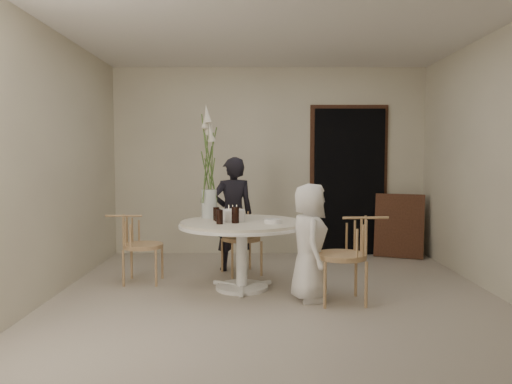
{
  "coord_description": "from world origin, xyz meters",
  "views": [
    {
      "loc": [
        -0.21,
        -5.0,
        1.41
      ],
      "look_at": [
        -0.2,
        0.3,
        1.04
      ],
      "focal_mm": 35.0,
      "sensor_mm": 36.0,
      "label": 1
    }
  ],
  "objects_px": {
    "table": "(242,232)",
    "flower_vase": "(209,171)",
    "chair_far": "(238,230)",
    "chair_right": "(354,246)",
    "girl": "(233,214)",
    "boy": "(310,242)",
    "chair_left": "(133,238)",
    "birthday_cake": "(233,216)"
  },
  "relations": [
    {
      "from": "table",
      "to": "chair_far",
      "type": "relative_size",
      "value": 1.66
    },
    {
      "from": "girl",
      "to": "boy",
      "type": "distance_m",
      "value": 1.56
    },
    {
      "from": "chair_far",
      "to": "boy",
      "type": "relative_size",
      "value": 0.69
    },
    {
      "from": "chair_left",
      "to": "flower_vase",
      "type": "height_order",
      "value": "flower_vase"
    },
    {
      "from": "chair_far",
      "to": "boy",
      "type": "bearing_deg",
      "value": -81.14
    },
    {
      "from": "chair_far",
      "to": "girl",
      "type": "height_order",
      "value": "girl"
    },
    {
      "from": "chair_far",
      "to": "chair_left",
      "type": "xyz_separation_m",
      "value": [
        -1.16,
        -0.52,
        -0.02
      ]
    },
    {
      "from": "table",
      "to": "flower_vase",
      "type": "bearing_deg",
      "value": 140.24
    },
    {
      "from": "chair_far",
      "to": "birthday_cake",
      "type": "height_order",
      "value": "birthday_cake"
    },
    {
      "from": "chair_right",
      "to": "flower_vase",
      "type": "height_order",
      "value": "flower_vase"
    },
    {
      "from": "birthday_cake",
      "to": "flower_vase",
      "type": "xyz_separation_m",
      "value": [
        -0.28,
        0.31,
        0.46
      ]
    },
    {
      "from": "chair_far",
      "to": "boy",
      "type": "height_order",
      "value": "boy"
    },
    {
      "from": "chair_left",
      "to": "birthday_cake",
      "type": "bearing_deg",
      "value": -103.82
    },
    {
      "from": "chair_far",
      "to": "chair_right",
      "type": "height_order",
      "value": "chair_right"
    },
    {
      "from": "chair_right",
      "to": "flower_vase",
      "type": "relative_size",
      "value": 0.67
    },
    {
      "from": "girl",
      "to": "boy",
      "type": "xyz_separation_m",
      "value": [
        0.81,
        -1.33,
        -0.13
      ]
    },
    {
      "from": "chair_right",
      "to": "boy",
      "type": "height_order",
      "value": "boy"
    },
    {
      "from": "boy",
      "to": "chair_left",
      "type": "bearing_deg",
      "value": 67.53
    },
    {
      "from": "chair_far",
      "to": "flower_vase",
      "type": "xyz_separation_m",
      "value": [
        -0.31,
        -0.49,
        0.74
      ]
    },
    {
      "from": "birthday_cake",
      "to": "flower_vase",
      "type": "bearing_deg",
      "value": 131.59
    },
    {
      "from": "flower_vase",
      "to": "birthday_cake",
      "type": "bearing_deg",
      "value": -48.41
    },
    {
      "from": "table",
      "to": "birthday_cake",
      "type": "relative_size",
      "value": 5.15
    },
    {
      "from": "chair_far",
      "to": "table",
      "type": "bearing_deg",
      "value": -107.73
    },
    {
      "from": "chair_left",
      "to": "girl",
      "type": "bearing_deg",
      "value": -59.75
    },
    {
      "from": "chair_left",
      "to": "birthday_cake",
      "type": "relative_size",
      "value": 2.99
    },
    {
      "from": "table",
      "to": "chair_far",
      "type": "bearing_deg",
      "value": 94.72
    },
    {
      "from": "table",
      "to": "chair_right",
      "type": "relative_size",
      "value": 1.58
    },
    {
      "from": "table",
      "to": "birthday_cake",
      "type": "height_order",
      "value": "birthday_cake"
    },
    {
      "from": "chair_left",
      "to": "girl",
      "type": "relative_size",
      "value": 0.55
    },
    {
      "from": "table",
      "to": "chair_left",
      "type": "height_order",
      "value": "chair_left"
    },
    {
      "from": "boy",
      "to": "flower_vase",
      "type": "relative_size",
      "value": 0.91
    },
    {
      "from": "girl",
      "to": "boy",
      "type": "height_order",
      "value": "girl"
    },
    {
      "from": "girl",
      "to": "table",
      "type": "bearing_deg",
      "value": 83.68
    },
    {
      "from": "flower_vase",
      "to": "table",
      "type": "bearing_deg",
      "value": -39.76
    },
    {
      "from": "chair_far",
      "to": "girl",
      "type": "bearing_deg",
      "value": 99.02
    },
    {
      "from": "chair_right",
      "to": "birthday_cake",
      "type": "xyz_separation_m",
      "value": [
        -1.19,
        0.48,
        0.25
      ]
    },
    {
      "from": "birthday_cake",
      "to": "flower_vase",
      "type": "distance_m",
      "value": 0.62
    },
    {
      "from": "table",
      "to": "chair_far",
      "type": "distance_m",
      "value": 0.81
    },
    {
      "from": "boy",
      "to": "girl",
      "type": "bearing_deg",
      "value": 29.07
    },
    {
      "from": "table",
      "to": "boy",
      "type": "xyz_separation_m",
      "value": [
        0.68,
        -0.42,
        -0.04
      ]
    },
    {
      "from": "table",
      "to": "flower_vase",
      "type": "xyz_separation_m",
      "value": [
        -0.37,
        0.31,
        0.64
      ]
    },
    {
      "from": "birthday_cake",
      "to": "boy",
      "type": "bearing_deg",
      "value": -28.38
    }
  ]
}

